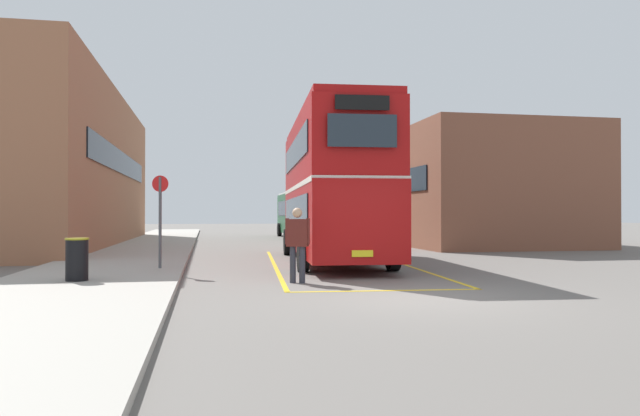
# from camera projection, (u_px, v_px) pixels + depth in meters

# --- Properties ---
(ground_plane) EXTENTS (135.60, 135.60, 0.00)m
(ground_plane) POSITION_uv_depth(u_px,v_px,m) (299.00, 251.00, 25.25)
(ground_plane) COLOR #66605B
(sidewalk_left) EXTENTS (4.00, 57.60, 0.14)m
(sidewalk_left) POSITION_uv_depth(u_px,v_px,m) (147.00, 248.00, 26.38)
(sidewalk_left) COLOR #A39E93
(sidewalk_left) RESTS_ON ground
(brick_building_left) EXTENTS (5.14, 23.37, 7.54)m
(brick_building_left) POSITION_uv_depth(u_px,v_px,m) (68.00, 170.00, 29.22)
(brick_building_left) COLOR #9E6647
(brick_building_left) RESTS_ON ground
(depot_building_right) EXTENTS (8.37, 12.57, 5.76)m
(depot_building_right) POSITION_uv_depth(u_px,v_px,m) (469.00, 189.00, 31.00)
(depot_building_right) COLOR brown
(depot_building_right) RESTS_ON ground
(double_decker_bus) EXTENTS (3.34, 10.91, 4.75)m
(double_decker_bus) POSITION_uv_depth(u_px,v_px,m) (332.00, 186.00, 19.57)
(double_decker_bus) COLOR black
(double_decker_bus) RESTS_ON ground
(single_deck_bus) EXTENTS (2.77, 8.88, 3.02)m
(single_deck_bus) POSITION_uv_depth(u_px,v_px,m) (302.00, 213.00, 39.02)
(single_deck_bus) COLOR black
(single_deck_bus) RESTS_ON ground
(pedestrian_boarding) EXTENTS (0.54, 0.39, 1.73)m
(pedestrian_boarding) POSITION_uv_depth(u_px,v_px,m) (297.00, 239.00, 13.55)
(pedestrian_boarding) COLOR #2D2D38
(pedestrian_boarding) RESTS_ON ground
(litter_bin) EXTENTS (0.50, 0.50, 0.93)m
(litter_bin) POSITION_uv_depth(u_px,v_px,m) (77.00, 259.00, 12.78)
(litter_bin) COLOR black
(litter_bin) RESTS_ON sidewalk_left
(bus_stop_sign) EXTENTS (0.43, 0.15, 2.47)m
(bus_stop_sign) POSITION_uv_depth(u_px,v_px,m) (160.00, 212.00, 15.73)
(bus_stop_sign) COLOR #4C4C51
(bus_stop_sign) RESTS_ON sidewalk_left
(bay_marking_yellow) EXTENTS (5.07, 13.05, 0.01)m
(bay_marking_yellow) POSITION_uv_depth(u_px,v_px,m) (343.00, 267.00, 17.61)
(bay_marking_yellow) COLOR gold
(bay_marking_yellow) RESTS_ON ground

